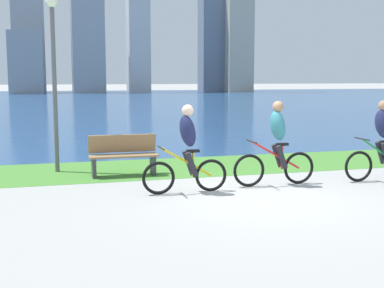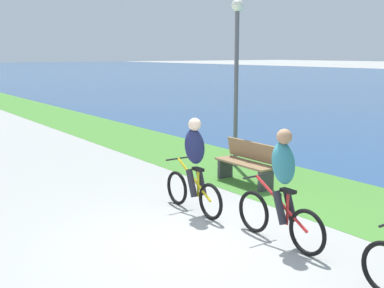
{
  "view_description": "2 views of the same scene",
  "coord_description": "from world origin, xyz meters",
  "px_view_note": "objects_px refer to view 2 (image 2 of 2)",
  "views": [
    {
      "loc": [
        -3.56,
        -8.36,
        2.16
      ],
      "look_at": [
        -0.88,
        1.45,
        0.83
      ],
      "focal_mm": 47.79,
      "sensor_mm": 36.0,
      "label": 1
    },
    {
      "loc": [
        5.53,
        -4.0,
        2.73
      ],
      "look_at": [
        -1.21,
        0.72,
        1.2
      ],
      "focal_mm": 45.86,
      "sensor_mm": 36.0,
      "label": 2
    }
  ],
  "objects_px": {
    "lamppost_tall": "(237,59)",
    "cyclist_trailing": "(282,188)",
    "bench_near_path": "(247,163)",
    "cyclist_lead": "(194,166)"
  },
  "relations": [
    {
      "from": "lamppost_tall",
      "to": "cyclist_trailing",
      "type": "bearing_deg",
      "value": -32.46
    },
    {
      "from": "lamppost_tall",
      "to": "bench_near_path",
      "type": "bearing_deg",
      "value": -31.41
    },
    {
      "from": "cyclist_lead",
      "to": "cyclist_trailing",
      "type": "relative_size",
      "value": 0.95
    },
    {
      "from": "cyclist_trailing",
      "to": "lamppost_tall",
      "type": "bearing_deg",
      "value": 147.54
    },
    {
      "from": "cyclist_lead",
      "to": "cyclist_trailing",
      "type": "distance_m",
      "value": 1.91
    },
    {
      "from": "cyclist_lead",
      "to": "lamppost_tall",
      "type": "height_order",
      "value": "lamppost_tall"
    },
    {
      "from": "cyclist_trailing",
      "to": "lamppost_tall",
      "type": "relative_size",
      "value": 0.44
    },
    {
      "from": "bench_near_path",
      "to": "cyclist_trailing",
      "type": "bearing_deg",
      "value": -32.98
    },
    {
      "from": "bench_near_path",
      "to": "lamppost_tall",
      "type": "relative_size",
      "value": 0.38
    },
    {
      "from": "cyclist_lead",
      "to": "lamppost_tall",
      "type": "relative_size",
      "value": 0.42
    }
  ]
}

